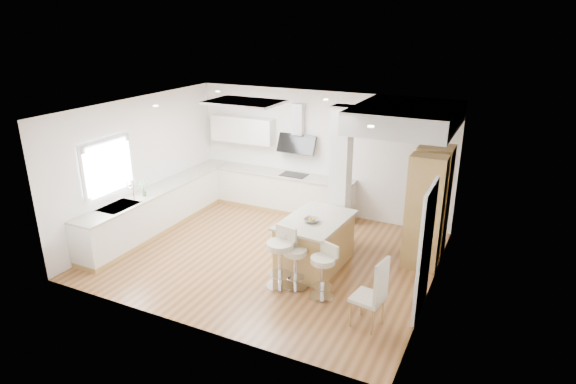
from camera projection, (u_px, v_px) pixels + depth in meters
The scene contains 18 objects.
ground at pixel (269, 255), 9.22m from camera, with size 6.00×6.00×0.00m, color #9E683A.
ceiling at pixel (269, 255), 9.22m from camera, with size 6.00×5.00×0.02m, color silver.
wall_back at pixel (320, 153), 10.85m from camera, with size 6.00×0.04×2.80m, color white.
wall_left at pixel (140, 165), 9.97m from camera, with size 0.04×5.00×2.80m, color white.
wall_right at pixel (437, 214), 7.51m from camera, with size 0.04×5.00×2.80m, color white.
skylight at pixel (245, 102), 9.10m from camera, with size 4.10×2.10×0.06m.
window_left at pixel (107, 163), 9.09m from camera, with size 0.06×1.28×1.07m.
doorway_right at pixel (425, 252), 7.15m from camera, with size 0.05×1.00×2.10m.
counter_left at pixel (163, 206), 10.36m from camera, with size 0.63×4.50×1.35m.
counter_back at pixel (278, 181), 11.24m from camera, with size 3.62×0.63×2.50m.
pillar at pixel (340, 179), 9.11m from camera, with size 0.35×0.35×2.80m.
soffit at pixel (406, 117), 8.65m from camera, with size 1.78×2.20×0.40m.
oven_column at pixel (428, 205), 8.80m from camera, with size 0.63×1.21×2.10m.
peninsula at pixel (315, 242), 8.67m from camera, with size 1.11×1.59×1.00m.
bar_stool_a at pixel (281, 255), 7.96m from camera, with size 0.55×0.55×1.05m.
bar_stool_b at pixel (295, 260), 7.95m from camera, with size 0.53×0.53×0.91m.
bar_stool_c at pixel (323, 269), 7.66m from camera, with size 0.53×0.53×0.92m.
dining_chair at pixel (374, 292), 6.87m from camera, with size 0.50×0.50×1.12m.
Camera 1 is at (3.93, -7.26, 4.28)m, focal length 30.00 mm.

